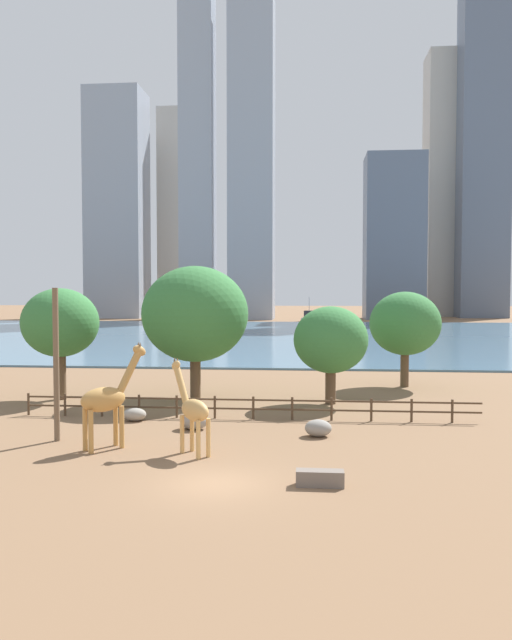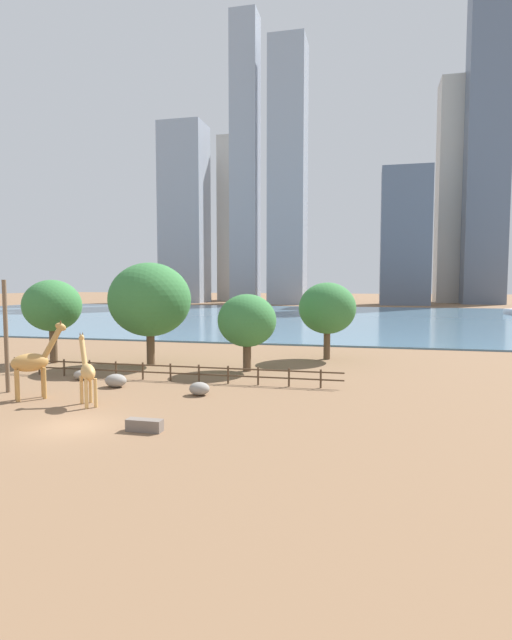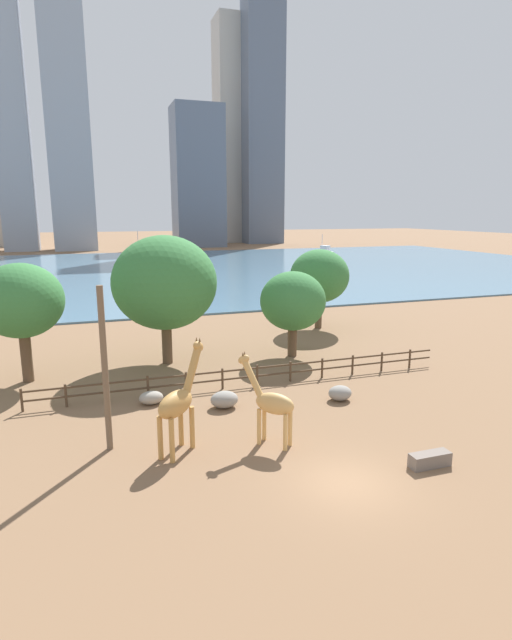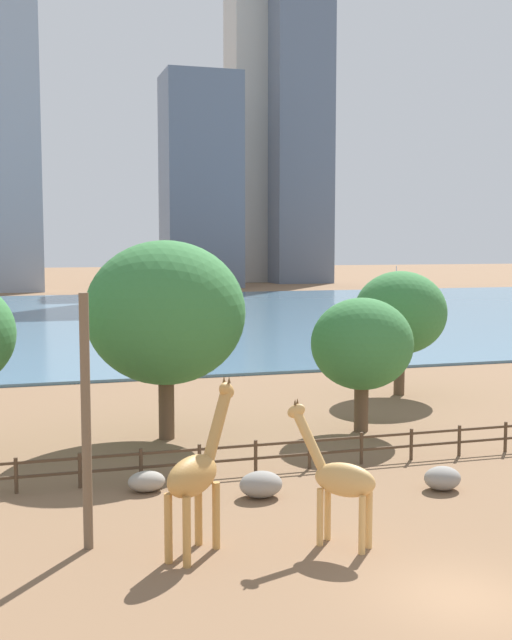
% 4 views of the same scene
% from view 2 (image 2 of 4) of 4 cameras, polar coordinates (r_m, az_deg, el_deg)
% --- Properties ---
extents(ground_plane, '(400.00, 400.00, 0.00)m').
position_cam_2_polar(ground_plane, '(103.47, 4.77, 0.36)').
color(ground_plane, brown).
extents(harbor_water, '(180.00, 86.00, 0.20)m').
position_cam_2_polar(harbor_water, '(100.51, 4.53, 0.29)').
color(harbor_water, slate).
rests_on(harbor_water, ground).
extents(giraffe_tall, '(2.86, 2.83, 4.90)m').
position_cam_2_polar(giraffe_tall, '(34.22, -24.11, -4.41)').
color(giraffe_tall, '#C18C47').
rests_on(giraffe_tall, ground).
extents(giraffe_companion, '(2.39, 2.47, 4.26)m').
position_cam_2_polar(giraffe_companion, '(31.45, -18.72, -5.60)').
color(giraffe_companion, tan).
rests_on(giraffe_companion, ground).
extents(utility_pole, '(0.28, 0.28, 7.48)m').
position_cam_2_polar(utility_pole, '(36.85, -26.66, -1.69)').
color(utility_pole, brown).
rests_on(utility_pole, ground).
extents(boulder_near_fence, '(1.34, 0.98, 0.74)m').
position_cam_2_polar(boulder_near_fence, '(39.80, -19.24, -5.94)').
color(boulder_near_fence, gray).
rests_on(boulder_near_fence, ground).
extents(boulder_by_pole, '(1.35, 1.13, 0.85)m').
position_cam_2_polar(boulder_by_pole, '(32.82, -6.49, -7.81)').
color(boulder_by_pole, gray).
rests_on(boulder_by_pole, ground).
extents(boulder_small, '(1.53, 1.22, 0.92)m').
position_cam_2_polar(boulder_small, '(36.39, -15.74, -6.68)').
color(boulder_small, gray).
rests_on(boulder_small, ground).
extents(feeding_trough, '(1.80, 0.60, 0.60)m').
position_cam_2_polar(feeding_trough, '(25.68, -12.62, -11.66)').
color(feeding_trough, '#72665B').
rests_on(feeding_trough, ground).
extents(enclosure_fence, '(26.12, 0.14, 1.30)m').
position_cam_2_polar(enclosure_fence, '(37.90, -10.67, -5.67)').
color(enclosure_fence, '#4C3826').
rests_on(enclosure_fence, ground).
extents(tree_left_large, '(4.81, 4.81, 6.33)m').
position_cam_2_polar(tree_left_large, '(40.75, -1.04, -0.10)').
color(tree_left_large, brown).
rests_on(tree_left_large, ground).
extents(tree_center_broad, '(7.20, 7.20, 9.01)m').
position_cam_2_polar(tree_center_broad, '(44.80, -12.04, 2.27)').
color(tree_center_broad, brown).
rests_on(tree_center_broad, ground).
extents(tree_right_tall, '(5.13, 5.13, 7.51)m').
position_cam_2_polar(tree_right_tall, '(48.39, -22.27, 1.49)').
color(tree_right_tall, brown).
rests_on(tree_right_tall, ground).
extents(tree_left_small, '(5.37, 5.37, 7.26)m').
position_cam_2_polar(tree_left_small, '(47.40, 8.15, 1.32)').
color(tree_left_small, brown).
rests_on(tree_left_small, ground).
extents(boat_ferry, '(3.31, 6.67, 5.75)m').
position_cam_2_polar(boat_ferry, '(135.63, 8.06, 1.79)').
color(boat_ferry, silver).
rests_on(boat_ferry, harbor_water).
extents(skyline_tower_needle, '(12.74, 9.21, 98.00)m').
position_cam_2_polar(skyline_tower_needle, '(181.82, 24.89, 17.29)').
color(skyline_tower_needle, slate).
rests_on(skyline_tower_needle, ground).
extents(skyline_block_central, '(15.00, 12.65, 60.96)m').
position_cam_2_polar(skyline_block_central, '(178.33, -8.18, 11.86)').
color(skyline_block_central, '#939EAD').
rests_on(skyline_block_central, ground).
extents(skyline_tower_glass, '(11.61, 13.70, 60.55)m').
position_cam_2_polar(skyline_tower_glass, '(192.82, -2.23, 11.28)').
color(skyline_tower_glass, '#ADA89E').
rests_on(skyline_tower_glass, ground).
extents(skyline_block_left, '(8.64, 8.27, 92.67)m').
position_cam_2_polar(skyline_block_left, '(170.35, -1.25, 17.68)').
color(skyline_block_left, '#939EAD').
rests_on(skyline_block_left, ground).
extents(skyline_block_right, '(8.81, 11.60, 74.50)m').
position_cam_2_polar(skyline_block_right, '(187.23, 21.34, 13.34)').
color(skyline_block_right, '#B7B2A8').
rests_on(skyline_block_right, ground).
extents(skyline_tower_short, '(14.88, 12.38, 41.98)m').
position_cam_2_polar(skyline_tower_short, '(163.69, 16.68, 9.04)').
color(skyline_tower_short, slate).
rests_on(skyline_tower_short, ground).
extents(skyline_block_wide, '(11.38, 11.41, 82.49)m').
position_cam_2_polar(skyline_block_wide, '(165.25, 3.66, 16.28)').
color(skyline_block_wide, '#939EAD').
rests_on(skyline_block_wide, ground).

